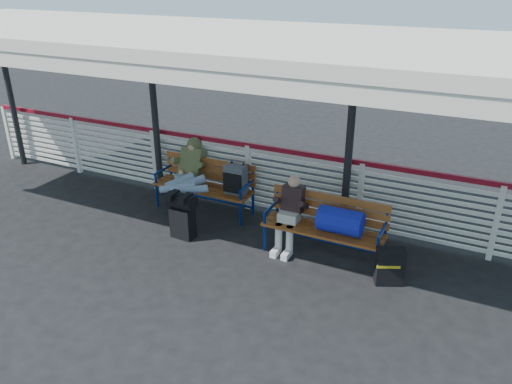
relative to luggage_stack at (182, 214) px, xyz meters
The scene contains 9 objects.
ground 0.80m from the luggage_stack, 46.90° to the right, with size 60.00×60.00×0.00m, color black.
fence 1.50m from the luggage_stack, 71.58° to the left, with size 12.08×0.08×1.24m.
canopy 2.69m from the luggage_stack, 38.30° to the left, with size 12.60×3.60×3.16m.
luggage_stack is the anchor object (origin of this frame).
bench_left 1.05m from the luggage_stack, 87.58° to the left, with size 1.80×0.56×0.97m.
bench_right 2.39m from the luggage_stack, 10.49° to the left, with size 1.80×0.56×0.92m.
traveler_man 0.81m from the luggage_stack, 116.70° to the left, with size 0.94×1.64×0.77m.
companion_person 1.72m from the luggage_stack, 14.75° to the left, with size 0.32×0.66×1.15m.
suitcase_side 3.26m from the luggage_stack, ahead, with size 0.43×0.36×0.52m.
Camera 1 is at (3.65, -5.34, 3.95)m, focal length 35.00 mm.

